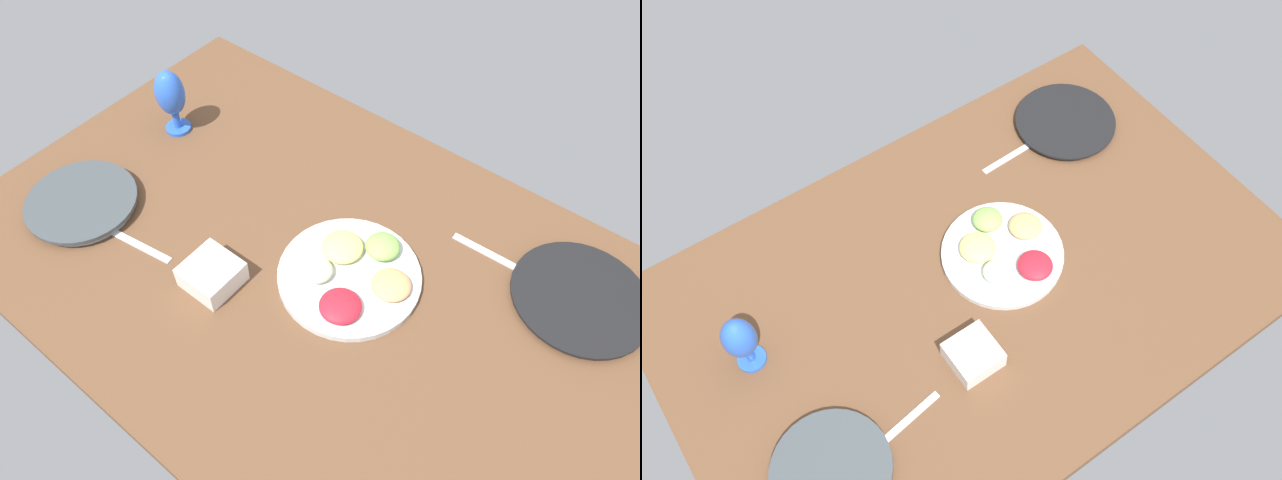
{
  "view_description": "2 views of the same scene",
  "coord_description": "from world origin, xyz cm",
  "views": [
    {
      "loc": [
        50.53,
        -59.84,
        108.97
      ],
      "look_at": [
        0.1,
        3.97,
        4.21
      ],
      "focal_mm": 32.68,
      "sensor_mm": 36.0,
      "label": 1
    },
    {
      "loc": [
        -53.95,
        -71.2,
        158.87
      ],
      "look_at": [
        2.59,
        9.93,
        4.21
      ],
      "focal_mm": 39.49,
      "sensor_mm": 36.0,
      "label": 2
    }
  ],
  "objects": [
    {
      "name": "dinner_plate_left",
      "position": [
        -54.34,
        -21.63,
        1.46
      ],
      "size": [
        27.19,
        27.19,
        2.8
      ],
      "color": "silver",
      "rests_on": "ground_plane"
    },
    {
      "name": "square_bowl_white",
      "position": [
        -13.32,
        -17.57,
        3.22
      ],
      "size": [
        11.43,
        11.43,
        5.78
      ],
      "color": "white",
      "rests_on": "ground_plane"
    },
    {
      "name": "ground_plane",
      "position": [
        0.0,
        0.0,
        -2.0
      ],
      "size": [
        160.0,
        104.0,
        4.0
      ],
      "primitive_type": "cube",
      "color": "brown"
    },
    {
      "name": "dinner_plate_right",
      "position": [
        52.97,
        28.33,
        1.03
      ],
      "size": [
        29.89,
        29.89,
        1.98
      ],
      "color": "#4C4C51",
      "rests_on": "ground_plane"
    },
    {
      "name": "fruit_platter",
      "position": [
        10.38,
        2.39,
        1.81
      ],
      "size": [
        32.32,
        32.32,
        5.43
      ],
      "color": "silver",
      "rests_on": "ground_plane"
    },
    {
      "name": "hurricane_glass_blue",
      "position": [
        -57.13,
        12.91,
        11.47
      ],
      "size": [
        7.86,
        7.86,
        18.85
      ],
      "color": "blue",
      "rests_on": "ground_plane"
    },
    {
      "name": "fork_by_left_plate",
      "position": [
        -34.1,
        -21.17,
        0.3
      ],
      "size": [
        18.07,
        4.4,
        0.6
      ],
      "primitive_type": "cube",
      "rotation": [
        0.0,
        0.0,
        0.15
      ],
      "color": "silver",
      "rests_on": "ground_plane"
    },
    {
      "name": "fork_by_right_plate",
      "position": [
        31.37,
        27.68,
        0.3
      ],
      "size": [
        18.05,
        2.44,
        0.6
      ],
      "primitive_type": "cube",
      "rotation": [
        0.0,
        0.0,
        0.04
      ],
      "color": "silver",
      "rests_on": "ground_plane"
    }
  ]
}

